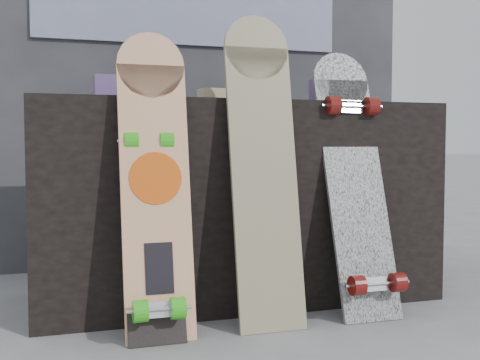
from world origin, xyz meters
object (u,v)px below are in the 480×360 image
object	(u,v)px
longboard_geisha	(155,174)
longboard_celtic	(263,159)
vendor_table	(234,201)
longboard_cascadia	(355,176)
skateboard_dark	(151,210)

from	to	relation	value
longboard_geisha	longboard_celtic	bearing A→B (deg)	1.43
vendor_table	longboard_cascadia	xyz separation A→B (m)	(0.37, -0.34, 0.11)
vendor_table	longboard_geisha	distance (m)	0.57
vendor_table	skateboard_dark	world-z (taller)	skateboard_dark
skateboard_dark	longboard_cascadia	bearing A→B (deg)	2.95
vendor_table	longboard_cascadia	bearing A→B (deg)	-42.44
longboard_celtic	longboard_cascadia	distance (m)	0.39
longboard_geisha	longboard_celtic	distance (m)	0.39
skateboard_dark	longboard_celtic	bearing A→B (deg)	0.40
vendor_table	longboard_cascadia	world-z (taller)	longboard_cascadia
vendor_table	longboard_celtic	size ratio (longest dim) A/B	1.45
longboard_geisha	skateboard_dark	world-z (taller)	longboard_geisha
longboard_celtic	longboard_geisha	bearing A→B (deg)	-178.57
vendor_table	skateboard_dark	xyz separation A→B (m)	(-0.41, -0.38, 0.02)
longboard_cascadia	skateboard_dark	world-z (taller)	longboard_cascadia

